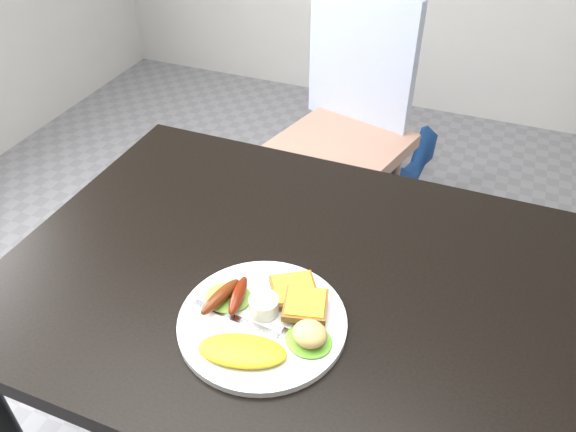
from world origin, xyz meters
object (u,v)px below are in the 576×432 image
at_px(dining_table, 317,287).
at_px(plate, 262,322).
at_px(person, 331,82).
at_px(dining_chair, 341,147).

height_order(dining_table, plate, plate).
xyz_separation_m(dining_table, person, (-0.21, 0.72, 0.07)).
distance_m(dining_chair, plate, 1.14).
xyz_separation_m(dining_table, dining_chair, (-0.23, 0.95, -0.28)).
bearing_deg(dining_chair, person, -69.64).
distance_m(dining_table, person, 0.75).
relative_size(dining_table, plate, 4.09).
bearing_deg(plate, dining_table, 69.20).
xyz_separation_m(person, plate, (0.16, -0.86, -0.05)).
height_order(dining_chair, person, person).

